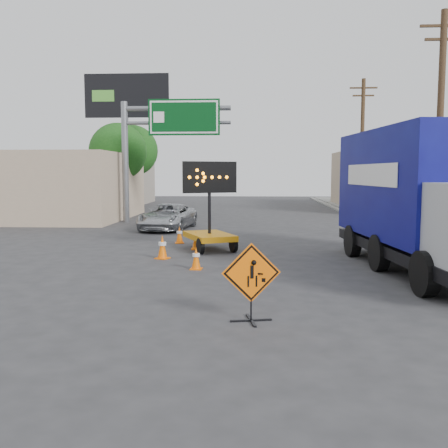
# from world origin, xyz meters

# --- Properties ---
(ground) EXTENTS (100.00, 100.00, 0.00)m
(ground) POSITION_xyz_m (0.00, 0.00, 0.00)
(ground) COLOR #2D2D30
(ground) RESTS_ON ground
(curb_right) EXTENTS (0.40, 60.00, 0.12)m
(curb_right) POSITION_xyz_m (7.20, 15.00, 0.06)
(curb_right) COLOR gray
(curb_right) RESTS_ON ground
(sidewalk_right) EXTENTS (4.00, 60.00, 0.15)m
(sidewalk_right) POSITION_xyz_m (9.50, 15.00, 0.07)
(sidewalk_right) COLOR gray
(sidewalk_right) RESTS_ON ground
(storefront_left_near) EXTENTS (14.00, 10.00, 4.00)m
(storefront_left_near) POSITION_xyz_m (-14.00, 20.00, 2.00)
(storefront_left_near) COLOR tan
(storefront_left_near) RESTS_ON ground
(storefront_left_far) EXTENTS (12.00, 10.00, 4.40)m
(storefront_left_far) POSITION_xyz_m (-15.00, 34.00, 2.20)
(storefront_left_far) COLOR gray
(storefront_left_far) RESTS_ON ground
(building_right_far) EXTENTS (10.00, 14.00, 4.60)m
(building_right_far) POSITION_xyz_m (13.00, 30.00, 2.30)
(building_right_far) COLOR tan
(building_right_far) RESTS_ON ground
(highway_gantry) EXTENTS (6.18, 0.38, 6.90)m
(highway_gantry) POSITION_xyz_m (-4.43, 17.96, 5.07)
(highway_gantry) COLOR slate
(highway_gantry) RESTS_ON ground
(billboard) EXTENTS (6.10, 0.54, 9.85)m
(billboard) POSITION_xyz_m (-8.35, 25.87, 7.35)
(billboard) COLOR slate
(billboard) RESTS_ON ground
(utility_pole_near) EXTENTS (1.80, 0.26, 9.00)m
(utility_pole_near) POSITION_xyz_m (8.00, 10.00, 4.68)
(utility_pole_near) COLOR #49351F
(utility_pole_near) RESTS_ON ground
(utility_pole_far) EXTENTS (1.80, 0.26, 9.00)m
(utility_pole_far) POSITION_xyz_m (8.00, 24.00, 4.68)
(utility_pole_far) COLOR #49351F
(utility_pole_far) RESTS_ON ground
(tree_left_near) EXTENTS (3.71, 3.71, 6.03)m
(tree_left_near) POSITION_xyz_m (-8.00, 22.00, 4.16)
(tree_left_near) COLOR #49351F
(tree_left_near) RESTS_ON ground
(tree_left_far) EXTENTS (4.10, 4.10, 6.66)m
(tree_left_far) POSITION_xyz_m (-9.00, 30.00, 4.60)
(tree_left_far) COLOR #49351F
(tree_left_far) RESTS_ON ground
(construction_sign) EXTENTS (1.12, 0.80, 1.51)m
(construction_sign) POSITION_xyz_m (0.75, -0.82, 0.80)
(construction_sign) COLOR black
(construction_sign) RESTS_ON ground
(arrow_board) EXTENTS (2.18, 2.63, 3.23)m
(arrow_board) POSITION_xyz_m (-0.81, 7.93, 0.71)
(arrow_board) COLOR #C47A0A
(arrow_board) RESTS_ON ground
(pickup_truck) EXTENTS (2.62, 4.80, 1.28)m
(pickup_truck) POSITION_xyz_m (-3.48, 14.45, 0.64)
(pickup_truck) COLOR #B0B3B8
(pickup_truck) RESTS_ON ground
(box_truck) EXTENTS (3.41, 8.83, 4.09)m
(box_truck) POSITION_xyz_m (5.63, 4.38, 1.85)
(box_truck) COLOR black
(box_truck) RESTS_ON ground
(cone_a) EXTENTS (0.36, 0.36, 0.67)m
(cone_a) POSITION_xyz_m (-0.88, 4.24, 0.33)
(cone_a) COLOR #FF6805
(cone_a) RESTS_ON ground
(cone_b) EXTENTS (0.53, 0.53, 0.79)m
(cone_b) POSITION_xyz_m (-2.20, 5.99, 0.39)
(cone_b) COLOR #FF6805
(cone_b) RESTS_ON ground
(cone_c) EXTENTS (0.39, 0.39, 0.68)m
(cone_c) POSITION_xyz_m (-1.33, 8.03, 0.34)
(cone_c) COLOR #FF6805
(cone_c) RESTS_ON ground
(cone_d) EXTENTS (0.43, 0.43, 0.69)m
(cone_d) POSITION_xyz_m (-2.18, 9.65, 0.35)
(cone_d) COLOR #FF6805
(cone_d) RESTS_ON ground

